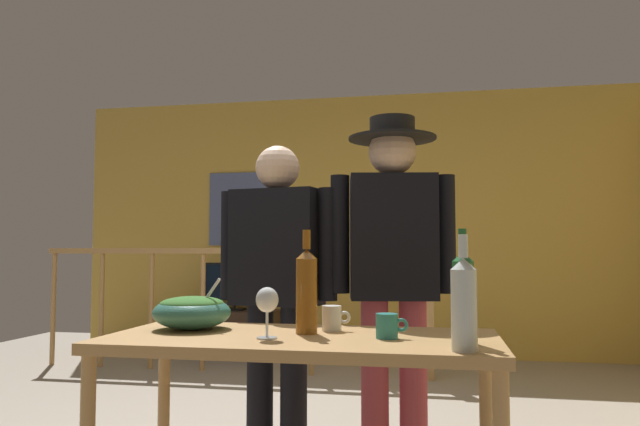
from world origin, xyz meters
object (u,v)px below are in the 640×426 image
at_px(tv_console, 234,333).
at_px(wine_glass, 267,302).
at_px(wine_bottle_amber, 306,290).
at_px(wine_bottle_clear, 464,302).
at_px(flat_screen_tv, 234,282).
at_px(person_standing_left, 277,276).
at_px(framed_picture, 239,209).
at_px(wine_bottle_green, 463,295).
at_px(serving_table, 301,358).
at_px(person_standing_right, 393,259).
at_px(mug_white, 332,318).
at_px(stair_railing, 283,292).
at_px(mug_teal, 388,326).
at_px(salad_bowl, 192,311).

height_order(tv_console, wine_glass, wine_glass).
bearing_deg(wine_bottle_amber, wine_bottle_clear, -27.83).
height_order(flat_screen_tv, wine_glass, flat_screen_tv).
bearing_deg(flat_screen_tv, person_standing_left, -67.24).
relative_size(framed_picture, wine_bottle_green, 2.04).
relative_size(tv_console, serving_table, 0.64).
bearing_deg(wine_glass, person_standing_right, 65.09).
height_order(wine_bottle_amber, person_standing_right, person_standing_right).
distance_m(mug_white, person_standing_left, 0.70).
relative_size(wine_bottle_clear, person_standing_left, 0.23).
distance_m(stair_railing, tv_console, 1.12).
bearing_deg(person_standing_left, wine_bottle_clear, 141.08).
distance_m(wine_bottle_clear, wine_bottle_amber, 0.63).
relative_size(wine_glass, mug_white, 1.62).
bearing_deg(tv_console, person_standing_right, -58.81).
xyz_separation_m(stair_railing, tv_console, (-0.70, 0.74, -0.47)).
height_order(flat_screen_tv, serving_table, flat_screen_tv).
height_order(tv_console, person_standing_right, person_standing_right).
bearing_deg(tv_console, mug_white, -65.64).
distance_m(tv_console, serving_table, 4.04).
height_order(framed_picture, serving_table, framed_picture).
bearing_deg(tv_console, serving_table, -67.65).
xyz_separation_m(tv_console, person_standing_left, (1.24, -2.99, 0.71)).
height_order(serving_table, wine_bottle_green, wine_bottle_green).
height_order(wine_glass, person_standing_left, person_standing_left).
distance_m(tv_console, person_standing_left, 3.31).
height_order(wine_bottle_clear, person_standing_right, person_standing_right).
xyz_separation_m(mug_teal, person_standing_left, (-0.60, 0.74, 0.14)).
distance_m(wine_bottle_green, mug_teal, 0.29).
distance_m(mug_white, person_standing_right, 0.65).
bearing_deg(person_standing_right, tv_console, -68.51).
bearing_deg(salad_bowl, person_standing_right, 40.33).
bearing_deg(flat_screen_tv, stair_railing, -45.49).
relative_size(salad_bowl, mug_teal, 2.68).
distance_m(flat_screen_tv, person_standing_left, 3.21).
bearing_deg(stair_railing, wine_bottle_green, -65.35).
distance_m(salad_bowl, wine_glass, 0.41).
bearing_deg(salad_bowl, mug_white, 5.81).
height_order(stair_railing, person_standing_left, person_standing_left).
relative_size(wine_glass, wine_bottle_amber, 0.47).
relative_size(wine_glass, wine_bottle_green, 0.47).
distance_m(serving_table, wine_glass, 0.25).
bearing_deg(wine_bottle_amber, mug_teal, -11.89).
bearing_deg(wine_bottle_amber, person_standing_left, 113.56).
xyz_separation_m(flat_screen_tv, wine_glass, (1.43, -3.78, 0.14)).
relative_size(stair_railing, person_standing_left, 2.24).
relative_size(stair_railing, serving_table, 2.51).
height_order(serving_table, mug_white, mug_white).
xyz_separation_m(wine_bottle_amber, mug_teal, (0.31, -0.06, -0.12)).
xyz_separation_m(mug_white, person_standing_left, (-0.37, 0.58, 0.14)).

